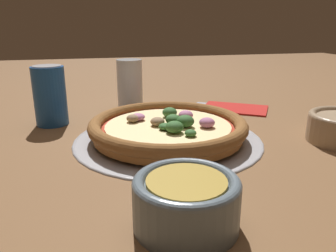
{
  "coord_description": "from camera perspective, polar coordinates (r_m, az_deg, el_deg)",
  "views": [
    {
      "loc": [
        0.13,
        0.55,
        0.21
      ],
      "look_at": [
        0.0,
        0.0,
        0.03
      ],
      "focal_mm": 35.0,
      "sensor_mm": 36.0,
      "label": 1
    }
  ],
  "objects": [
    {
      "name": "drinking_cup",
      "position": [
        0.84,
        -6.67,
        7.34
      ],
      "size": [
        0.06,
        0.06,
        0.12
      ],
      "color": "silver",
      "rests_on": "ground_plane"
    },
    {
      "name": "ground_plane",
      "position": [
        0.6,
        0.0,
        -2.46
      ],
      "size": [
        3.0,
        3.0,
        0.0
      ],
      "primitive_type": "plane",
      "color": "brown"
    },
    {
      "name": "fork",
      "position": [
        0.86,
        10.1,
        3.53
      ],
      "size": [
        0.16,
        0.12,
        0.0
      ],
      "rotation": [
        0.0,
        0.0,
        5.64
      ],
      "color": "#B7B7BC",
      "rests_on": "ground_plane"
    },
    {
      "name": "beverage_can",
      "position": [
        0.72,
        -19.86,
        4.98
      ],
      "size": [
        0.07,
        0.07,
        0.12
      ],
      "color": "#194C99",
      "rests_on": "ground_plane"
    },
    {
      "name": "bowl_near",
      "position": [
        0.35,
        3.19,
        -12.66
      ],
      "size": [
        0.11,
        0.11,
        0.06
      ],
      "color": "slate",
      "rests_on": "ground_plane"
    },
    {
      "name": "pizza_tray",
      "position": [
        0.6,
        0.0,
        -2.13
      ],
      "size": [
        0.34,
        0.34,
        0.01
      ],
      "color": "#9E9EA3",
      "rests_on": "ground_plane"
    },
    {
      "name": "pizza",
      "position": [
        0.6,
        0.04,
        -0.16
      ],
      "size": [
        0.29,
        0.29,
        0.04
      ],
      "color": "#A86B33",
      "rests_on": "pizza_tray"
    },
    {
      "name": "napkin",
      "position": [
        0.83,
        11.58,
        3.15
      ],
      "size": [
        0.19,
        0.17,
        0.01
      ],
      "rotation": [
        0.0,
        0.0,
        -0.58
      ],
      "color": "#B2231E",
      "rests_on": "ground_plane"
    }
  ]
}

